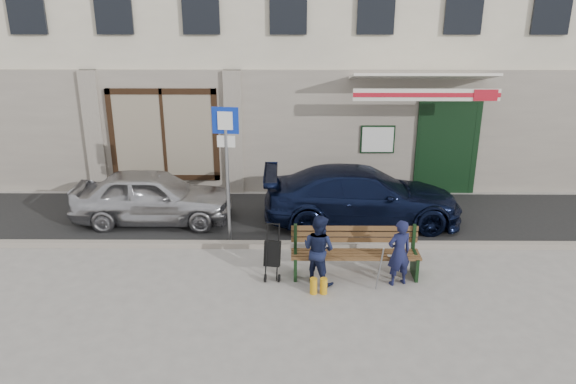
{
  "coord_description": "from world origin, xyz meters",
  "views": [
    {
      "loc": [
        0.09,
        -9.15,
        5.14
      ],
      "look_at": [
        0.02,
        1.6,
        1.2
      ],
      "focal_mm": 35.0,
      "sensor_mm": 36.0,
      "label": 1
    }
  ],
  "objects_px": {
    "parking_sign": "(227,153)",
    "stroller": "(272,255)",
    "car_navy": "(362,196)",
    "woman": "(319,249)",
    "bench": "(353,254)",
    "car_silver": "(153,196)",
    "man": "(399,253)"
  },
  "relations": [
    {
      "from": "stroller",
      "to": "car_silver",
      "type": "bearing_deg",
      "value": 146.02
    },
    {
      "from": "car_silver",
      "to": "parking_sign",
      "type": "distance_m",
      "value": 2.54
    },
    {
      "from": "car_silver",
      "to": "parking_sign",
      "type": "xyz_separation_m",
      "value": [
        1.86,
        -1.07,
        1.36
      ]
    },
    {
      "from": "bench",
      "to": "woman",
      "type": "distance_m",
      "value": 0.73
    },
    {
      "from": "car_silver",
      "to": "woman",
      "type": "height_order",
      "value": "woman"
    },
    {
      "from": "car_silver",
      "to": "stroller",
      "type": "bearing_deg",
      "value": -132.94
    },
    {
      "from": "man",
      "to": "car_silver",
      "type": "bearing_deg",
      "value": -48.41
    },
    {
      "from": "parking_sign",
      "to": "bench",
      "type": "xyz_separation_m",
      "value": [
        2.47,
        -1.52,
        -1.52
      ]
    },
    {
      "from": "stroller",
      "to": "parking_sign",
      "type": "bearing_deg",
      "value": 130.68
    },
    {
      "from": "car_navy",
      "to": "man",
      "type": "distance_m",
      "value": 2.88
    },
    {
      "from": "bench",
      "to": "man",
      "type": "relative_size",
      "value": 1.9
    },
    {
      "from": "bench",
      "to": "stroller",
      "type": "height_order",
      "value": "stroller"
    },
    {
      "from": "car_navy",
      "to": "car_silver",
      "type": "bearing_deg",
      "value": 88.68
    },
    {
      "from": "woman",
      "to": "stroller",
      "type": "distance_m",
      "value": 0.89
    },
    {
      "from": "stroller",
      "to": "car_navy",
      "type": "bearing_deg",
      "value": 61.91
    },
    {
      "from": "parking_sign",
      "to": "man",
      "type": "height_order",
      "value": "parking_sign"
    },
    {
      "from": "parking_sign",
      "to": "stroller",
      "type": "bearing_deg",
      "value": -51.89
    },
    {
      "from": "woman",
      "to": "stroller",
      "type": "relative_size",
      "value": 1.28
    },
    {
      "from": "man",
      "to": "parking_sign",
      "type": "bearing_deg",
      "value": -48.15
    },
    {
      "from": "bench",
      "to": "man",
      "type": "xyz_separation_m",
      "value": [
        0.8,
        -0.31,
        0.17
      ]
    },
    {
      "from": "parking_sign",
      "to": "stroller",
      "type": "height_order",
      "value": "parking_sign"
    },
    {
      "from": "parking_sign",
      "to": "car_navy",
      "type": "bearing_deg",
      "value": 25.82
    },
    {
      "from": "parking_sign",
      "to": "woman",
      "type": "height_order",
      "value": "parking_sign"
    },
    {
      "from": "bench",
      "to": "woman",
      "type": "height_order",
      "value": "woman"
    },
    {
      "from": "bench",
      "to": "stroller",
      "type": "distance_m",
      "value": 1.51
    },
    {
      "from": "car_silver",
      "to": "man",
      "type": "xyz_separation_m",
      "value": [
        5.13,
        -2.89,
        0.01
      ]
    },
    {
      "from": "car_navy",
      "to": "stroller",
      "type": "distance_m",
      "value": 3.27
    },
    {
      "from": "woman",
      "to": "man",
      "type": "bearing_deg",
      "value": -144.8
    },
    {
      "from": "parking_sign",
      "to": "stroller",
      "type": "relative_size",
      "value": 2.82
    },
    {
      "from": "car_silver",
      "to": "parking_sign",
      "type": "height_order",
      "value": "parking_sign"
    },
    {
      "from": "parking_sign",
      "to": "bench",
      "type": "distance_m",
      "value": 3.27
    },
    {
      "from": "bench",
      "to": "man",
      "type": "bearing_deg",
      "value": -21.08
    }
  ]
}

